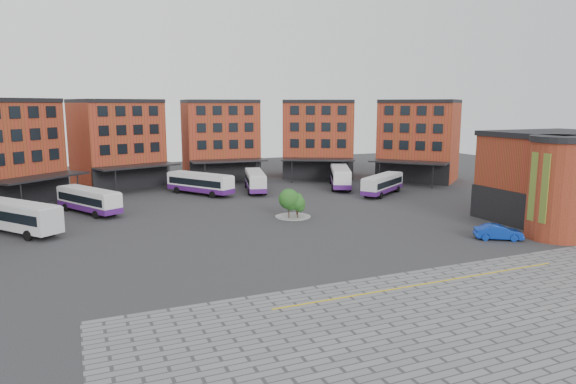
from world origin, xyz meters
name	(u,v)px	position (x,y,z in m)	size (l,w,h in m)	color
ground	(323,242)	(0.00, 0.00, 0.00)	(160.00, 160.00, 0.00)	#28282B
paving_zone	(508,324)	(2.00, -22.00, 0.01)	(50.00, 22.00, 0.02)	slate
yellow_line	(428,283)	(2.00, -14.00, 0.03)	(26.00, 0.15, 0.02)	gold
main_building	(190,145)	(-4.77, 38.25, 7.23)	(94.14, 42.48, 14.60)	maroon
east_building	(557,178)	(28.70, -3.06, 5.29)	(17.40, 15.40, 10.60)	maroon
tree_island	(293,202)	(1.76, 11.49, 1.99)	(4.40, 4.40, 3.67)	gray
bus_a	(16,215)	(-28.58, 16.28, 2.03)	(9.48, 11.31, 3.42)	silver
bus_b	(89,200)	(-21.00, 24.35, 1.71)	(7.55, 11.08, 3.15)	white
bus_c	(200,183)	(-4.66, 32.38, 1.78)	(8.59, 11.25, 3.29)	white
bus_d	(255,181)	(4.17, 31.89, 1.72)	(5.39, 11.57, 3.18)	silver
bus_e	(340,177)	(18.40, 29.70, 1.87)	(7.84, 12.28, 3.46)	white
bus_f	(383,184)	(21.15, 21.25, 1.65)	(10.35, 8.14, 3.05)	silver
blue_car	(498,232)	(17.12, -6.10, 0.78)	(1.64, 4.71, 1.55)	#0C2F9F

